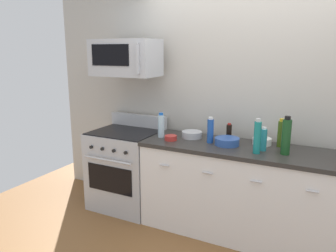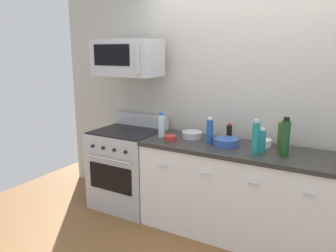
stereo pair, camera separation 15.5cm
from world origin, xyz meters
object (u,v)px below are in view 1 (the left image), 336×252
object	(u,v)px
bowl_red_small	(171,138)
microwave	(125,58)
bottle_olive_oil	(281,133)
bottle_sparkling_teal	(257,137)
bowl_blue_mixing	(227,141)
bowl_steel_prep	(192,134)
bottle_soy_sauce_dark	(229,132)
bottle_soda_blue	(210,131)
bowl_white_ceramic	(262,141)
bottle_dish_soap	(264,140)
bottle_wine_green	(286,136)
range_oven	(126,168)
bottle_water_clear	(161,126)

from	to	relation	value
bowl_red_small	microwave	bearing A→B (deg)	167.19
bottle_olive_oil	bowl_red_small	xyz separation A→B (m)	(-1.05, -0.28, -0.10)
microwave	bowl_red_small	world-z (taller)	microwave
bottle_sparkling_teal	bowl_blue_mixing	size ratio (longest dim) A/B	1.34
bottle_sparkling_teal	bowl_red_small	world-z (taller)	bottle_sparkling_teal
bowl_blue_mixing	bowl_steel_prep	bearing A→B (deg)	166.25
bottle_soy_sauce_dark	bowl_red_small	bearing A→B (deg)	-150.64
microwave	bottle_soda_blue	distance (m)	1.25
bottle_soy_sauce_dark	bowl_white_ceramic	size ratio (longest dim) A/B	0.95
bottle_dish_soap	bottle_soda_blue	size ratio (longest dim) A/B	0.85
bottle_olive_oil	bowl_red_small	world-z (taller)	bottle_olive_oil
bottle_wine_green	bowl_steel_prep	distance (m)	0.99
range_oven	bowl_red_small	bearing A→B (deg)	-8.92
bottle_dish_soap	bottle_wine_green	xyz separation A→B (m)	(0.20, -0.02, 0.06)
bottle_soda_blue	bowl_white_ceramic	distance (m)	0.52
range_oven	bottle_sparkling_teal	distance (m)	1.65
bottle_wine_green	bowl_white_ceramic	xyz separation A→B (m)	(-0.25, 0.22, -0.13)
range_oven	bowl_blue_mixing	xyz separation A→B (m)	(1.21, -0.01, 0.49)
bottle_soda_blue	bowl_white_ceramic	size ratio (longest dim) A/B	1.44
bottle_water_clear	bottle_olive_oil	distance (m)	1.21
bottle_olive_oil	bowl_white_ceramic	size ratio (longest dim) A/B	1.51
bottle_olive_oil	bowl_blue_mixing	world-z (taller)	bottle_olive_oil
bowl_steel_prep	bowl_white_ceramic	distance (m)	0.73
bottle_soy_sauce_dark	bowl_red_small	size ratio (longest dim) A/B	1.36
bottle_wine_green	bottle_sparkling_teal	distance (m)	0.25
bottle_wine_green	bottle_water_clear	world-z (taller)	bottle_wine_green
bottle_olive_oil	bottle_sparkling_teal	xyz separation A→B (m)	(-0.15, -0.32, 0.02)
bottle_water_clear	bowl_red_small	xyz separation A→B (m)	(0.15, -0.06, -0.10)
microwave	bowl_steel_prep	world-z (taller)	microwave
bowl_white_ceramic	range_oven	bearing A→B (deg)	-173.68
bowl_white_ceramic	bottle_sparkling_teal	bearing A→B (deg)	-87.03
range_oven	bottle_soy_sauce_dark	bearing A→B (deg)	9.63
bowl_steel_prep	bottle_water_clear	bearing A→B (deg)	-156.76
bottle_dish_soap	bowl_red_small	size ratio (longest dim) A/B	1.75
bottle_olive_oil	range_oven	bearing A→B (deg)	-174.04
bottle_wine_green	bowl_steel_prep	xyz separation A→B (m)	(-0.97, 0.15, -0.13)
bottle_wine_green	bottle_soy_sauce_dark	bearing A→B (deg)	157.11
bottle_dish_soap	bottle_water_clear	world-z (taller)	bottle_water_clear
bottle_soda_blue	bowl_white_ceramic	xyz separation A→B (m)	(0.48, 0.17, -0.09)
bowl_red_small	bottle_olive_oil	bearing A→B (deg)	14.76
bottle_dish_soap	bowl_white_ceramic	size ratio (longest dim) A/B	1.23
bottle_sparkling_teal	microwave	bearing A→B (deg)	173.02
bowl_steel_prep	bowl_red_small	world-z (taller)	bowl_steel_prep
bottle_soy_sauce_dark	bottle_sparkling_teal	distance (m)	0.50
bottle_wine_green	bowl_steel_prep	world-z (taller)	bottle_wine_green
bottle_wine_green	bottle_soda_blue	xyz separation A→B (m)	(-0.73, 0.05, -0.04)
microwave	bottle_olive_oil	world-z (taller)	microwave
bottle_sparkling_teal	bottle_soy_sauce_dark	bearing A→B (deg)	136.89
bottle_water_clear	bowl_blue_mixing	distance (m)	0.73
bowl_red_small	bottle_soda_blue	bearing A→B (deg)	13.66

